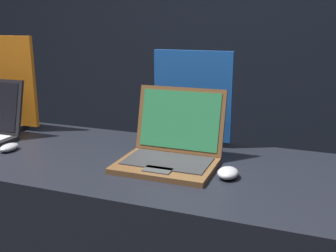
{
  "coord_description": "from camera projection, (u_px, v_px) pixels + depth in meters",
  "views": [
    {
      "loc": [
        0.49,
        -0.96,
        1.46
      ],
      "look_at": [
        -0.01,
        0.35,
        1.09
      ],
      "focal_mm": 42.0,
      "sensor_mm": 36.0,
      "label": 1
    }
  ],
  "objects": [
    {
      "name": "promo_stand_middle",
      "position": [
        191.0,
        101.0,
        1.69
      ],
      "size": [
        0.34,
        0.07,
        0.41
      ],
      "color": "black",
      "rests_on": "display_counter"
    },
    {
      "name": "laptop_middle",
      "position": [
        170.0,
        147.0,
        1.49
      ],
      "size": [
        0.36,
        0.33,
        0.27
      ],
      "color": "brown",
      "rests_on": "display_counter"
    },
    {
      "name": "wall_back",
      "position": [
        250.0,
        30.0,
        2.92
      ],
      "size": [
        8.0,
        0.05,
        2.8
      ],
      "color": "black",
      "rests_on": "ground_plane"
    },
    {
      "name": "mouse_middle",
      "position": [
        228.0,
        173.0,
        1.36
      ],
      "size": [
        0.07,
        0.09,
        0.04
      ],
      "color": "#B2B2B7",
      "rests_on": "display_counter"
    },
    {
      "name": "promo_stand_front",
      "position": [
        5.0,
        85.0,
        1.94
      ],
      "size": [
        0.36,
        0.07,
        0.46
      ],
      "color": "black",
      "rests_on": "display_counter"
    },
    {
      "name": "mouse_front",
      "position": [
        9.0,
        147.0,
        1.64
      ],
      "size": [
        0.06,
        0.09,
        0.03
      ],
      "color": "#B2B2B7",
      "rests_on": "display_counter"
    }
  ]
}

